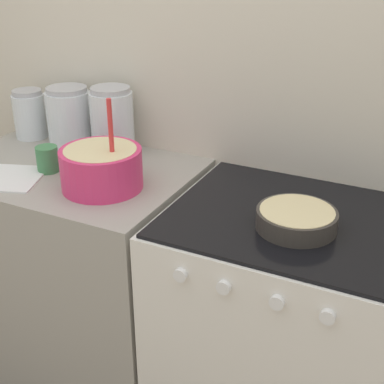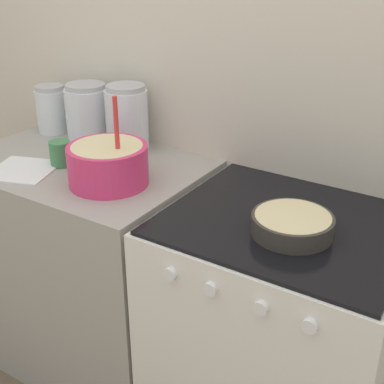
{
  "view_description": "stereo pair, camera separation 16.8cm",
  "coord_description": "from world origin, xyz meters",
  "px_view_note": "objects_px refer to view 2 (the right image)",
  "views": [
    {
      "loc": [
        0.77,
        -1.11,
        1.69
      ],
      "look_at": [
        0.09,
        0.25,
        0.97
      ],
      "focal_mm": 50.0,
      "sensor_mm": 36.0,
      "label": 1
    },
    {
      "loc": [
        0.91,
        -1.03,
        1.69
      ],
      "look_at": [
        0.09,
        0.25,
        0.97
      ],
      "focal_mm": 50.0,
      "sensor_mm": 36.0,
      "label": 2
    }
  ],
  "objects_px": {
    "stove": "(277,339)",
    "baking_pan": "(292,224)",
    "storage_jar_left": "(52,112)",
    "storage_jar_middle": "(88,117)",
    "storage_jar_right": "(127,123)",
    "tin_can": "(60,153)",
    "mixing_bowl": "(108,162)"
  },
  "relations": [
    {
      "from": "storage_jar_middle",
      "to": "storage_jar_right",
      "type": "bearing_deg",
      "value": 0.0
    },
    {
      "from": "mixing_bowl",
      "to": "storage_jar_left",
      "type": "xyz_separation_m",
      "value": [
        -0.57,
        0.29,
        0.01
      ]
    },
    {
      "from": "mixing_bowl",
      "to": "storage_jar_middle",
      "type": "distance_m",
      "value": 0.47
    },
    {
      "from": "mixing_bowl",
      "to": "baking_pan",
      "type": "height_order",
      "value": "mixing_bowl"
    },
    {
      "from": "storage_jar_middle",
      "to": "tin_can",
      "type": "relative_size",
      "value": 2.54
    },
    {
      "from": "stove",
      "to": "baking_pan",
      "type": "distance_m",
      "value": 0.5
    },
    {
      "from": "stove",
      "to": "storage_jar_middle",
      "type": "height_order",
      "value": "storage_jar_middle"
    },
    {
      "from": "stove",
      "to": "baking_pan",
      "type": "xyz_separation_m",
      "value": [
        0.04,
        -0.07,
        0.49
      ]
    },
    {
      "from": "storage_jar_left",
      "to": "tin_can",
      "type": "distance_m",
      "value": 0.41
    },
    {
      "from": "baking_pan",
      "to": "storage_jar_middle",
      "type": "relative_size",
      "value": 0.99
    },
    {
      "from": "storage_jar_left",
      "to": "tin_can",
      "type": "relative_size",
      "value": 2.16
    },
    {
      "from": "stove",
      "to": "tin_can",
      "type": "bearing_deg",
      "value": -176.59
    },
    {
      "from": "storage_jar_left",
      "to": "storage_jar_middle",
      "type": "xyz_separation_m",
      "value": [
        0.21,
        0.0,
        0.02
      ]
    },
    {
      "from": "storage_jar_right",
      "to": "tin_can",
      "type": "height_order",
      "value": "storage_jar_right"
    },
    {
      "from": "stove",
      "to": "mixing_bowl",
      "type": "relative_size",
      "value": 2.9
    },
    {
      "from": "storage_jar_middle",
      "to": "tin_can",
      "type": "bearing_deg",
      "value": -69.28
    },
    {
      "from": "storage_jar_middle",
      "to": "storage_jar_right",
      "type": "xyz_separation_m",
      "value": [
        0.21,
        0.0,
        0.01
      ]
    },
    {
      "from": "storage_jar_middle",
      "to": "storage_jar_right",
      "type": "height_order",
      "value": "storage_jar_right"
    },
    {
      "from": "storage_jar_left",
      "to": "mixing_bowl",
      "type": "bearing_deg",
      "value": -27.34
    },
    {
      "from": "mixing_bowl",
      "to": "storage_jar_right",
      "type": "bearing_deg",
      "value": 117.09
    },
    {
      "from": "storage_jar_left",
      "to": "baking_pan",
      "type": "bearing_deg",
      "value": -12.68
    },
    {
      "from": "baking_pan",
      "to": "storage_jar_left",
      "type": "bearing_deg",
      "value": 167.32
    },
    {
      "from": "mixing_bowl",
      "to": "storage_jar_middle",
      "type": "xyz_separation_m",
      "value": [
        -0.36,
        0.29,
        0.02
      ]
    },
    {
      "from": "storage_jar_left",
      "to": "storage_jar_right",
      "type": "distance_m",
      "value": 0.42
    },
    {
      "from": "storage_jar_left",
      "to": "tin_can",
      "type": "bearing_deg",
      "value": -40.56
    },
    {
      "from": "mixing_bowl",
      "to": "baking_pan",
      "type": "xyz_separation_m",
      "value": [
        0.67,
        0.01,
        -0.05
      ]
    },
    {
      "from": "stove",
      "to": "storage_jar_middle",
      "type": "xyz_separation_m",
      "value": [
        -0.99,
        0.21,
        0.56
      ]
    },
    {
      "from": "storage_jar_middle",
      "to": "tin_can",
      "type": "distance_m",
      "value": 0.29
    },
    {
      "from": "storage_jar_right",
      "to": "storage_jar_left",
      "type": "bearing_deg",
      "value": 180.0
    },
    {
      "from": "storage_jar_right",
      "to": "storage_jar_middle",
      "type": "bearing_deg",
      "value": 180.0
    },
    {
      "from": "storage_jar_left",
      "to": "storage_jar_right",
      "type": "bearing_deg",
      "value": 0.0
    },
    {
      "from": "mixing_bowl",
      "to": "stove",
      "type": "bearing_deg",
      "value": 7.42
    }
  ]
}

